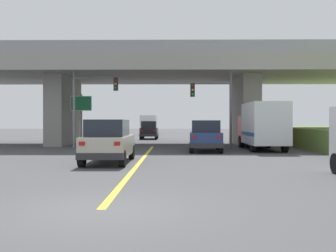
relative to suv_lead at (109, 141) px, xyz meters
The scene contains 11 objects.
ground 14.96m from the suv_lead, 84.52° to the left, with size 160.00×160.00×0.00m, color #424244.
overpass_bridge 15.63m from the suv_lead, 84.52° to the left, with size 35.44×10.83×7.74m.
lane_divider_stripe 2.20m from the suv_lead, 43.16° to the left, with size 0.20×22.13×0.01m, color yellow.
suv_lead is the anchor object (origin of this frame).
suv_crossing 8.91m from the suv_lead, 54.85° to the left, with size 2.29×4.74×2.02m.
box_truck 12.43m from the suv_lead, 42.89° to the left, with size 2.33×6.46×3.19m.
sedan_oncoming 25.88m from the suv_lead, 89.23° to the left, with size 1.91×4.61×2.02m.
traffic_signal_nearside 12.15m from the suv_lead, 58.63° to the left, with size 3.01×0.36×5.53m.
traffic_signal_farside 11.53m from the suv_lead, 106.84° to the left, with size 3.37×0.36×5.83m.
highway_sign 13.81m from the suv_lead, 108.43° to the left, with size 1.67×0.17×4.15m.
semi_truck_distant 42.59m from the suv_lead, 90.95° to the left, with size 2.33×7.04×2.92m.
Camera 1 is at (1.56, -8.45, 1.90)m, focal length 41.79 mm.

